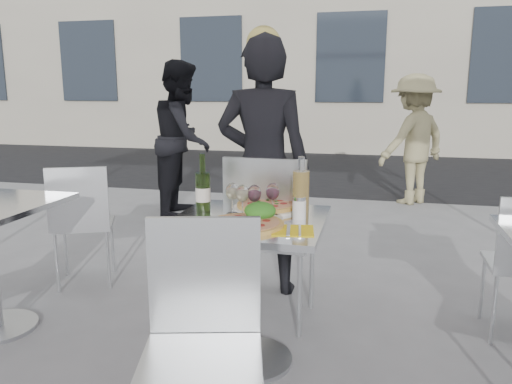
% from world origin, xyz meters
% --- Properties ---
extents(ground, '(80.00, 80.00, 0.00)m').
position_xyz_m(ground, '(0.00, 0.00, 0.00)').
color(ground, slate).
extents(street_asphalt, '(24.00, 5.00, 0.00)m').
position_xyz_m(street_asphalt, '(0.00, 6.50, 0.00)').
color(street_asphalt, black).
rests_on(street_asphalt, ground).
extents(main_table, '(0.72, 0.72, 0.75)m').
position_xyz_m(main_table, '(0.00, 0.00, 0.54)').
color(main_table, '#B7BABF').
rests_on(main_table, ground).
extents(chair_far, '(0.48, 0.49, 1.00)m').
position_xyz_m(chair_far, '(0.02, 0.42, 0.59)').
color(chair_far, silver).
rests_on(chair_far, ground).
extents(chair_near, '(0.51, 0.51, 0.91)m').
position_xyz_m(chair_near, '(0.01, -0.71, 0.54)').
color(chair_near, silver).
rests_on(chair_near, ground).
extents(side_chair_lfar, '(0.52, 0.53, 0.86)m').
position_xyz_m(side_chair_lfar, '(-1.36, 0.69, 0.51)').
color(side_chair_lfar, silver).
rests_on(side_chair_lfar, ground).
extents(woman_diner, '(0.63, 0.43, 1.70)m').
position_xyz_m(woman_diner, '(-0.14, 0.95, 0.85)').
color(woman_diner, black).
rests_on(woman_diner, ground).
extents(pedestrian_a, '(0.75, 0.90, 1.67)m').
position_xyz_m(pedestrian_a, '(-1.46, 2.85, 0.83)').
color(pedestrian_a, black).
rests_on(pedestrian_a, ground).
extents(pedestrian_b, '(1.11, 1.11, 1.54)m').
position_xyz_m(pedestrian_b, '(1.01, 3.98, 0.77)').
color(pedestrian_b, tan).
rests_on(pedestrian_b, ground).
extents(pizza_near, '(0.35, 0.35, 0.02)m').
position_xyz_m(pizza_near, '(0.02, -0.13, 0.76)').
color(pizza_near, '#D8AC54').
rests_on(pizza_near, main_table).
extents(pizza_far, '(0.35, 0.35, 0.03)m').
position_xyz_m(pizza_far, '(0.04, 0.21, 0.77)').
color(pizza_far, white).
rests_on(pizza_far, main_table).
extents(salad_plate, '(0.22, 0.22, 0.09)m').
position_xyz_m(salad_plate, '(0.06, -0.01, 0.79)').
color(salad_plate, white).
rests_on(salad_plate, main_table).
extents(wine_bottle, '(0.07, 0.07, 0.29)m').
position_xyz_m(wine_bottle, '(-0.26, 0.08, 0.86)').
color(wine_bottle, '#304A1B').
rests_on(wine_bottle, main_table).
extents(carafe, '(0.08, 0.08, 0.29)m').
position_xyz_m(carafe, '(0.23, 0.12, 0.87)').
color(carafe, tan).
rests_on(carafe, main_table).
extents(sugar_shaker, '(0.06, 0.06, 0.11)m').
position_xyz_m(sugar_shaker, '(0.23, 0.06, 0.80)').
color(sugar_shaker, white).
rests_on(sugar_shaker, main_table).
extents(wineglass_white_a, '(0.07, 0.07, 0.16)m').
position_xyz_m(wineglass_white_a, '(-0.10, 0.07, 0.86)').
color(wineglass_white_a, white).
rests_on(wineglass_white_a, main_table).
extents(wineglass_white_b, '(0.07, 0.07, 0.16)m').
position_xyz_m(wineglass_white_b, '(-0.04, 0.03, 0.86)').
color(wineglass_white_b, white).
rests_on(wineglass_white_b, main_table).
extents(wineglass_red_a, '(0.07, 0.07, 0.16)m').
position_xyz_m(wineglass_red_a, '(0.02, 0.05, 0.86)').
color(wineglass_red_a, white).
rests_on(wineglass_red_a, main_table).
extents(wineglass_red_b, '(0.07, 0.07, 0.16)m').
position_xyz_m(wineglass_red_b, '(0.09, 0.11, 0.86)').
color(wineglass_red_b, white).
rests_on(wineglass_red_b, main_table).
extents(napkin_left, '(0.21, 0.21, 0.01)m').
position_xyz_m(napkin_left, '(-0.27, -0.23, 0.75)').
color(napkin_left, yellow).
rests_on(napkin_left, main_table).
extents(napkin_right, '(0.20, 0.20, 0.01)m').
position_xyz_m(napkin_right, '(0.24, -0.16, 0.75)').
color(napkin_right, yellow).
rests_on(napkin_right, main_table).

